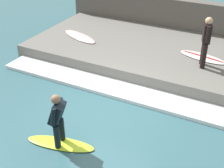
# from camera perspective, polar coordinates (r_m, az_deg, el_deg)

# --- Properties ---
(ground_plane) EXTENTS (28.00, 28.00, 0.00)m
(ground_plane) POSITION_cam_1_polar(r_m,az_deg,el_deg) (8.74, -1.50, -5.44)
(ground_plane) COLOR #335B66
(concrete_ledge) EXTENTS (4.40, 9.22, 0.47)m
(concrete_ledge) POSITION_cam_1_polar(r_m,az_deg,el_deg) (11.73, 7.69, 5.67)
(concrete_ledge) COLOR #66635E
(concrete_ledge) RESTS_ON ground_plane
(back_wall) EXTENTS (0.50, 9.68, 1.65)m
(back_wall) POSITION_cam_1_polar(r_m,az_deg,el_deg) (13.70, 11.54, 11.72)
(back_wall) COLOR #544F49
(back_wall) RESTS_ON ground_plane
(wave_foam_crest) EXTENTS (0.93, 8.76, 0.11)m
(wave_foam_crest) POSITION_cam_1_polar(r_m,az_deg,el_deg) (9.64, 2.05, -1.24)
(wave_foam_crest) COLOR silver
(wave_foam_crest) RESTS_ON ground_plane
(surfboard_riding) EXTENTS (0.83, 1.77, 0.06)m
(surfboard_riding) POSITION_cam_1_polar(r_m,az_deg,el_deg) (7.83, -9.40, -10.70)
(surfboard_riding) COLOR #BFE02D
(surfboard_riding) RESTS_ON ground_plane
(surfer_riding) EXTENTS (0.51, 0.46, 1.37)m
(surfer_riding) POSITION_cam_1_polar(r_m,az_deg,el_deg) (7.34, -9.92, -6.05)
(surfer_riding) COLOR black
(surfer_riding) RESTS_ON surfboard_riding
(surfer_waiting_near) EXTENTS (0.53, 0.33, 1.64)m
(surfer_waiting_near) POSITION_cam_1_polar(r_m,az_deg,el_deg) (10.22, 16.81, 7.80)
(surfer_waiting_near) COLOR black
(surfer_waiting_near) RESTS_ON concrete_ledge
(surfboard_waiting_near) EXTENTS (0.90, 1.72, 0.07)m
(surfboard_waiting_near) POSITION_cam_1_polar(r_m,az_deg,el_deg) (11.14, 16.23, 4.76)
(surfboard_waiting_near) COLOR white
(surfboard_waiting_near) RESTS_ON concrete_ledge
(surfboard_spare) EXTENTS (1.16, 1.88, 0.06)m
(surfboard_spare) POSITION_cam_1_polar(r_m,az_deg,el_deg) (12.45, -5.91, 8.64)
(surfboard_spare) COLOR beige
(surfboard_spare) RESTS_ON concrete_ledge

